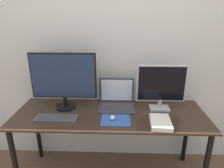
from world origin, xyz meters
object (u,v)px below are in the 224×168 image
object	(u,v)px
laptop	(117,100)
book	(160,122)
monitor_right	(161,86)
monitor_left	(64,79)
mouse	(112,118)
keyboard	(56,118)

from	to	relation	value
laptop	book	bearing A→B (deg)	-42.21
monitor_right	laptop	world-z (taller)	monitor_right
monitor_right	laptop	size ratio (longest dim) A/B	1.30
monitor_left	mouse	world-z (taller)	monitor_left
laptop	book	distance (m)	0.49
mouse	book	size ratio (longest dim) A/B	0.26
laptop	mouse	xyz separation A→B (m)	(-0.03, -0.27, -0.04)
monitor_left	keyboard	world-z (taller)	monitor_left
laptop	mouse	size ratio (longest dim) A/B	5.21
laptop	keyboard	distance (m)	0.58
laptop	keyboard	xyz separation A→B (m)	(-0.51, -0.27, -0.05)
keyboard	monitor_left	bearing A→B (deg)	82.47
monitor_left	monitor_right	xyz separation A→B (m)	(0.89, 0.00, -0.06)
monitor_left	mouse	xyz separation A→B (m)	(0.45, -0.22, -0.27)
monitor_left	laptop	size ratio (longest dim) A/B	1.77
book	monitor_right	bearing A→B (deg)	81.29
mouse	book	xyz separation A→B (m)	(0.39, -0.06, -0.00)
monitor_right	keyboard	world-z (taller)	monitor_right
keyboard	monitor_right	bearing A→B (deg)	13.35
monitor_left	mouse	bearing A→B (deg)	-25.42
monitor_left	keyboard	xyz separation A→B (m)	(-0.03, -0.22, -0.28)
mouse	book	distance (m)	0.40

